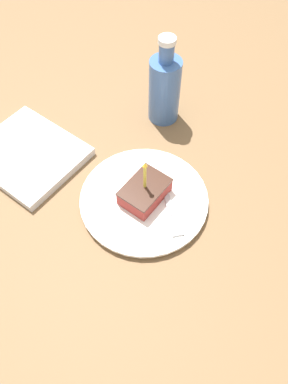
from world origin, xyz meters
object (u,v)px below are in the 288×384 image
Objects in this scene: plate at (144,199)px; bottle at (165,88)px; cake_slice at (145,191)px; fork at (169,200)px; marble_board at (28,154)px.

bottle reaches higher than plate.
bottle is (-0.12, 0.23, 0.05)m from cake_slice.
fork is 0.68× the size of marble_board.
bottle is (-0.16, 0.21, 0.07)m from fork.
bottle is (-0.12, 0.23, 0.08)m from plate.
cake_slice reaches higher than plate.
plate is at bearing -63.27° from bottle.
plate is at bearing -119.06° from cake_slice.
bottle is 0.94× the size of marble_board.
bottle reaches higher than marble_board.
plate is 1.70× the size of fork.
plate is 1.24× the size of bottle.
plate is at bearing -152.48° from fork.
fork is at bearing 26.42° from cake_slice.
marble_board is at bearing -167.66° from plate.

